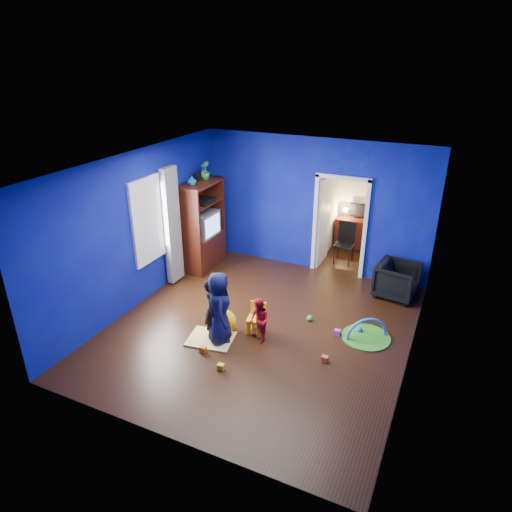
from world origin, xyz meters
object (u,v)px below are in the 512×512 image
at_px(kid_chair, 256,320).
at_px(vase, 192,180).
at_px(hopper_ball, 224,322).
at_px(study_desk, 354,233).
at_px(toddler_red, 259,321).
at_px(crt_tv, 204,224).
at_px(child_black, 213,309).
at_px(armchair, 397,280).
at_px(play_mat, 366,337).
at_px(child_navy, 219,308).
at_px(folding_chair, 344,244).
at_px(tv_armoire, 202,225).

bearing_deg(kid_chair, vase, 133.23).
relative_size(hopper_ball, study_desk, 0.48).
bearing_deg(toddler_red, hopper_ball, -139.62).
bearing_deg(hopper_ball, crt_tv, 127.75).
xyz_separation_m(child_black, vase, (-1.60, 2.05, 1.52)).
bearing_deg(crt_tv, kid_chair, -41.82).
bearing_deg(armchair, play_mat, -179.23).
relative_size(play_mat, study_desk, 0.94).
bearing_deg(child_black, crt_tv, 12.27).
bearing_deg(crt_tv, child_navy, -54.46).
relative_size(child_black, kid_chair, 2.18).
height_order(toddler_red, folding_chair, folding_chair).
bearing_deg(child_navy, hopper_ball, -22.56).
bearing_deg(play_mat, child_navy, -153.47).
xyz_separation_m(crt_tv, folding_chair, (2.78, 1.51, -0.56)).
bearing_deg(folding_chair, hopper_ball, -107.01).
relative_size(toddler_red, tv_armoire, 0.41).
xyz_separation_m(hopper_ball, kid_chair, (0.50, 0.21, 0.04)).
bearing_deg(vase, folding_chair, 32.75).
distance_m(crt_tv, play_mat, 4.26).
relative_size(child_navy, vase, 6.21).
height_order(kid_chair, play_mat, kid_chair).
xyz_separation_m(child_black, child_navy, (0.15, -0.04, 0.09)).
height_order(hopper_ball, kid_chair, kid_chair).
relative_size(crt_tv, folding_chair, 0.76).
bearing_deg(child_navy, folding_chair, -49.17).
xyz_separation_m(armchair, child_navy, (-2.43, -2.80, 0.28)).
bearing_deg(toddler_red, folding_chair, 122.35).
height_order(tv_armoire, play_mat, tv_armoire).
bearing_deg(toddler_red, kid_chair, 166.49).
xyz_separation_m(tv_armoire, study_desk, (2.82, 2.47, -0.60)).
bearing_deg(folding_chair, child_black, -107.51).
xyz_separation_m(hopper_ball, play_mat, (2.28, 0.86, -0.20)).
height_order(armchair, play_mat, armchair).
height_order(armchair, kid_chair, armchair).
bearing_deg(tv_armoire, vase, -90.00).
relative_size(armchair, tv_armoire, 0.40).
relative_size(toddler_red, hopper_ball, 1.91).
height_order(crt_tv, play_mat, crt_tv).
bearing_deg(study_desk, vase, -135.46).
height_order(child_black, crt_tv, crt_tv).
bearing_deg(tv_armoire, crt_tv, 0.00).
distance_m(armchair, child_navy, 3.72).
bearing_deg(hopper_ball, child_black, -115.85).
bearing_deg(hopper_ball, play_mat, 20.73).
height_order(crt_tv, kid_chair, crt_tv).
relative_size(vase, tv_armoire, 0.10).
relative_size(toddler_red, folding_chair, 0.87).
height_order(armchair, child_navy, child_navy).
relative_size(child_black, toddler_red, 1.36).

